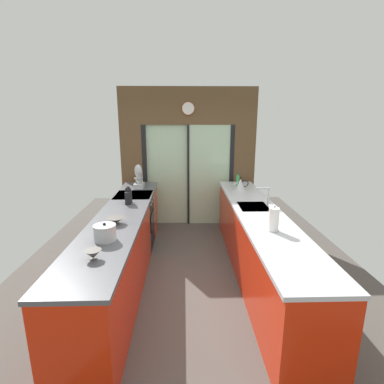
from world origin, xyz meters
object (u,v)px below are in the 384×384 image
object	(u,v)px
mixing_bowl_far	(116,220)
soap_bottle	(238,180)
kettle	(240,184)
paper_towel_roll	(274,220)
oven_range	(135,222)
stand_mixer	(139,179)
stock_pot	(105,233)
mixing_bowl_near	(93,254)
knife_block	(129,197)

from	to	relation	value
mixing_bowl_far	soap_bottle	size ratio (longest dim) A/B	0.88
kettle	paper_towel_roll	bearing A→B (deg)	-90.07
oven_range	stand_mixer	world-z (taller)	stand_mixer
soap_bottle	paper_towel_roll	xyz separation A→B (m)	(0.00, -2.21, 0.03)
stand_mixer	stock_pot	bearing A→B (deg)	-90.00
mixing_bowl_near	paper_towel_roll	distance (m)	1.89
mixing_bowl_far	stand_mixer	size ratio (longest dim) A/B	0.51
oven_range	mixing_bowl_near	bearing A→B (deg)	-89.53
oven_range	knife_block	distance (m)	0.76
stand_mixer	paper_towel_roll	size ratio (longest dim) A/B	1.43
oven_range	stand_mixer	xyz separation A→B (m)	(0.02, 0.50, 0.63)
stock_pot	mixing_bowl_near	bearing A→B (deg)	-90.00
knife_block	paper_towel_roll	size ratio (longest dim) A/B	0.88
stand_mixer	paper_towel_roll	bearing A→B (deg)	-49.97
kettle	mixing_bowl_far	bearing A→B (deg)	-137.00
mixing_bowl_near	kettle	xyz separation A→B (m)	(1.78, 2.55, 0.05)
stand_mixer	stock_pot	distance (m)	2.33
oven_range	kettle	xyz separation A→B (m)	(1.80, 0.31, 0.56)
oven_range	mixing_bowl_far	distance (m)	1.45
oven_range	mixing_bowl_near	size ratio (longest dim) A/B	6.15
stock_pot	stand_mixer	bearing A→B (deg)	90.00
mixing_bowl_near	stand_mixer	world-z (taller)	stand_mixer
knife_block	mixing_bowl_far	bearing A→B (deg)	-90.00
mixing_bowl_near	kettle	world-z (taller)	kettle
mixing_bowl_near	stand_mixer	size ratio (longest dim) A/B	0.36
kettle	paper_towel_roll	xyz separation A→B (m)	(-0.00, -1.93, 0.04)
stand_mixer	kettle	bearing A→B (deg)	-6.03
mixing_bowl_near	mixing_bowl_far	distance (m)	0.88
knife_block	stock_pot	distance (m)	1.31
mixing_bowl_far	soap_bottle	distance (m)	2.63
knife_block	stand_mixer	bearing A→B (deg)	90.00
oven_range	kettle	world-z (taller)	kettle
soap_bottle	paper_towel_roll	world-z (taller)	paper_towel_roll
kettle	knife_block	bearing A→B (deg)	-155.19
oven_range	soap_bottle	xyz separation A→B (m)	(1.80, 0.59, 0.57)
knife_block	mixing_bowl_near	bearing A→B (deg)	-90.00
stock_pot	kettle	size ratio (longest dim) A/B	0.88
mixing_bowl_near	knife_block	xyz separation A→B (m)	(0.00, 1.72, 0.05)
knife_block	paper_towel_roll	distance (m)	2.10
knife_block	stand_mixer	xyz separation A→B (m)	(-0.00, 1.01, 0.07)
stand_mixer	soap_bottle	world-z (taller)	stand_mixer
oven_range	mixing_bowl_far	size ratio (longest dim) A/B	4.32
mixing_bowl_far	kettle	distance (m)	2.44
stand_mixer	knife_block	bearing A→B (deg)	-90.00
kettle	soap_bottle	xyz separation A→B (m)	(-0.00, 0.28, 0.01)
mixing_bowl_far	stock_pot	distance (m)	0.48
stand_mixer	soap_bottle	distance (m)	1.78
mixing_bowl_far	oven_range	bearing A→B (deg)	90.78
mixing_bowl_far	knife_block	size ratio (longest dim) A/B	0.82
stand_mixer	soap_bottle	bearing A→B (deg)	2.85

